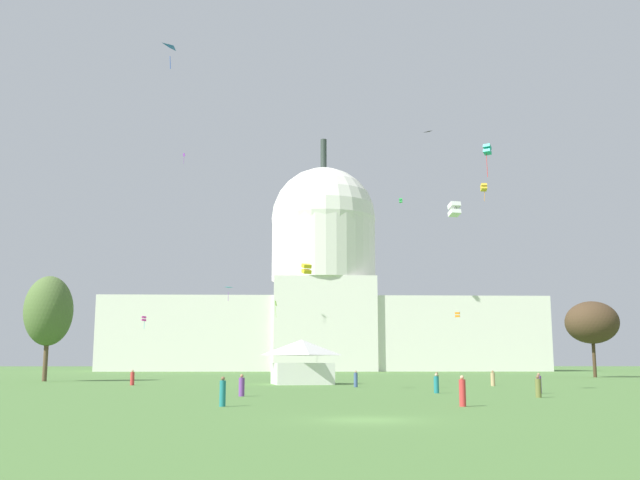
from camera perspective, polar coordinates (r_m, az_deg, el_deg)
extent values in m
plane|color=#4C7538|center=(33.37, 3.67, -13.80)|extent=(800.00, 800.00, 0.00)
cube|color=silver|center=(209.72, -8.12, -7.30)|extent=(60.91, 25.55, 20.19)
cube|color=silver|center=(212.14, 8.61, -7.31)|extent=(60.91, 25.55, 20.19)
cube|color=silver|center=(208.83, 0.29, -6.67)|extent=(27.67, 28.10, 25.40)
cylinder|color=silver|center=(211.00, 0.29, -0.77)|extent=(29.69, 29.69, 17.99)
sphere|color=silver|center=(212.55, 0.28, 1.62)|extent=(30.09, 30.09, 30.09)
cylinder|color=#2D3833|center=(217.15, 0.28, 6.69)|extent=(1.80, 1.80, 8.98)
cube|color=white|center=(85.49, -1.42, -10.35)|extent=(7.34, 7.46, 2.41)
pyramid|color=white|center=(85.50, -1.41, -8.35)|extent=(7.71, 7.84, 1.78)
cylinder|color=#42301E|center=(131.15, 20.54, -8.46)|extent=(0.57, 0.57, 6.93)
ellipsoid|color=#42301E|center=(131.31, 20.40, -6.03)|extent=(9.48, 8.54, 7.06)
cylinder|color=brown|center=(104.76, -20.56, -8.48)|extent=(0.60, 0.60, 6.50)
ellipsoid|color=#4C6633|center=(104.98, -20.37, -5.18)|extent=(9.06, 9.16, 9.32)
cylinder|color=#1E757A|center=(61.92, 9.04, -11.06)|extent=(0.41, 0.41, 1.36)
sphere|color=beige|center=(61.91, 9.02, -10.32)|extent=(0.24, 0.24, 0.24)
cylinder|color=#703D93|center=(55.99, -6.12, -11.30)|extent=(0.47, 0.47, 1.37)
sphere|color=#A37556|center=(55.97, -6.10, -10.47)|extent=(0.28, 0.28, 0.26)
cylinder|color=#703D93|center=(63.21, 16.67, -10.73)|extent=(0.50, 0.50, 1.42)
sphere|color=#A37556|center=(63.19, 16.63, -9.99)|extent=(0.29, 0.29, 0.22)
cylinder|color=olive|center=(74.94, 9.08, -10.79)|extent=(0.50, 0.50, 1.29)
sphere|color=brown|center=(74.93, 9.06, -10.20)|extent=(0.35, 0.35, 0.25)
cylinder|color=olive|center=(56.08, 16.62, -10.98)|extent=(0.56, 0.56, 1.34)
sphere|color=brown|center=(56.06, 16.58, -10.17)|extent=(0.33, 0.33, 0.24)
cylinder|color=#3D5684|center=(75.84, 2.80, -10.82)|extent=(0.48, 0.48, 1.43)
sphere|color=tan|center=(75.83, 2.79, -10.19)|extent=(0.29, 0.29, 0.24)
cylinder|color=tan|center=(81.32, 13.30, -10.51)|extent=(0.64, 0.64, 1.39)
sphere|color=#A37556|center=(81.31, 13.28, -9.93)|extent=(0.34, 0.34, 0.25)
cylinder|color=red|center=(84.42, -14.39, -10.40)|extent=(0.50, 0.50, 1.43)
sphere|color=tan|center=(84.40, -14.37, -9.83)|extent=(0.29, 0.29, 0.26)
cylinder|color=red|center=(43.85, 11.02, -11.60)|extent=(0.52, 0.52, 1.53)
sphere|color=tan|center=(43.82, 10.99, -10.45)|extent=(0.32, 0.32, 0.23)
cylinder|color=#1E757A|center=(43.45, -7.58, -11.75)|extent=(0.46, 0.46, 1.47)
sphere|color=brown|center=(43.42, -7.56, -10.63)|extent=(0.29, 0.29, 0.23)
cube|color=green|center=(188.93, 6.30, 2.98)|extent=(0.96, 0.99, 0.48)
cube|color=green|center=(189.06, 6.30, 3.15)|extent=(0.96, 0.99, 0.48)
cube|color=gold|center=(126.09, 12.62, 3.90)|extent=(1.00, 1.08, 0.77)
cube|color=gold|center=(126.21, 12.61, 4.13)|extent=(1.00, 1.08, 0.77)
cylinder|color=orange|center=(125.85, 12.68, 3.39)|extent=(0.20, 0.10, 1.88)
cube|color=yellow|center=(67.94, -1.06, -2.46)|extent=(0.98, 1.02, 0.53)
cube|color=yellow|center=(68.01, -1.06, -2.03)|extent=(0.98, 1.02, 0.53)
pyramid|color=black|center=(137.76, 8.50, 8.19)|extent=(1.55, 1.46, 0.15)
cube|color=orange|center=(168.20, 10.65, -5.85)|extent=(1.29, 1.30, 0.50)
cube|color=orange|center=(168.24, 10.64, -5.62)|extent=(1.29, 1.30, 0.50)
pyramid|color=#33BCDB|center=(153.98, -7.19, -3.75)|extent=(1.66, 1.26, 0.32)
cylinder|color=purple|center=(153.48, -7.15, -4.40)|extent=(0.09, 0.11, 1.84)
cube|color=#8CD133|center=(188.54, -3.46, -4.94)|extent=(0.52, 1.04, 1.30)
cylinder|color=#8CD133|center=(188.38, -3.47, -5.59)|extent=(0.31, 0.30, 2.96)
cube|color=purple|center=(182.40, -10.54, 6.54)|extent=(0.56, 0.59, 0.80)
cylinder|color=purple|center=(182.05, -10.55, 6.14)|extent=(0.12, 0.30, 1.84)
cube|color=white|center=(66.67, 10.42, 2.09)|extent=(1.10, 1.16, 0.63)
cube|color=white|center=(66.81, 10.40, 2.65)|extent=(1.10, 1.16, 0.63)
cube|color=#D1339E|center=(161.65, -13.54, -6.07)|extent=(1.13, 1.11, 0.46)
cube|color=#D1339E|center=(161.68, -13.53, -5.86)|extent=(1.13, 1.11, 0.46)
cylinder|color=#33BCDB|center=(161.57, -13.51, -6.44)|extent=(0.08, 0.18, 1.72)
pyramid|color=blue|center=(85.26, -11.32, 14.41)|extent=(1.47, 1.89, 0.14)
cylinder|color=blue|center=(84.83, -11.57, 13.37)|extent=(0.13, 0.27, 1.40)
cube|color=teal|center=(100.76, 12.89, 6.70)|extent=(1.32, 1.34, 0.70)
cube|color=teal|center=(100.94, 12.88, 7.06)|extent=(1.32, 1.34, 0.70)
cylinder|color=red|center=(100.23, 12.86, 5.68)|extent=(0.08, 0.32, 3.28)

